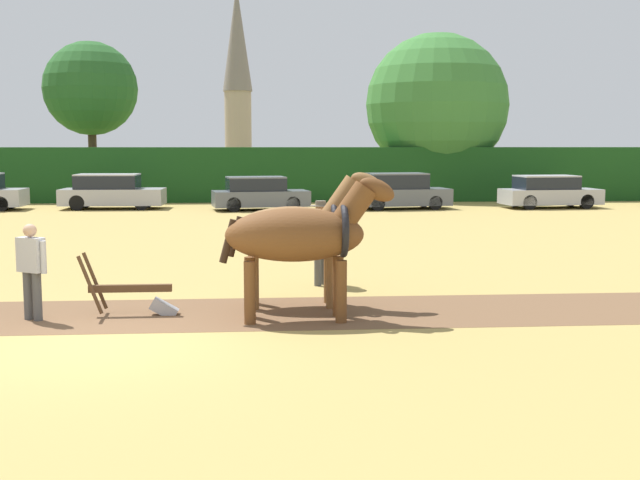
{
  "coord_description": "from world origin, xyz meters",
  "views": [
    {
      "loc": [
        2.53,
        -11.26,
        2.8
      ],
      "look_at": [
        3.33,
        2.87,
        1.1
      ],
      "focal_mm": 45.0,
      "sensor_mm": 36.0,
      "label": 1
    }
  ],
  "objects_px": {
    "parked_car_center": "(111,192)",
    "parked_car_far_right": "(549,192)",
    "parked_car_center_right": "(259,194)",
    "plow": "(138,296)",
    "farmer_beside_team": "(321,236)",
    "parked_car_right": "(400,192)",
    "tree_center": "(437,105)",
    "draft_horse_lead_left": "(302,235)",
    "farmer_at_plow": "(31,265)",
    "church_spire": "(238,77)",
    "tree_center_left": "(91,89)",
    "draft_horse_lead_right": "(299,231)"
  },
  "relations": [
    {
      "from": "parked_car_center_right",
      "to": "parked_car_right",
      "type": "distance_m",
      "value": 6.08
    },
    {
      "from": "plow",
      "to": "parked_car_center_right",
      "type": "height_order",
      "value": "parked_car_center_right"
    },
    {
      "from": "draft_horse_lead_left",
      "to": "tree_center_left",
      "type": "bearing_deg",
      "value": 106.94
    },
    {
      "from": "tree_center",
      "to": "plow",
      "type": "relative_size",
      "value": 5.31
    },
    {
      "from": "farmer_beside_team",
      "to": "parked_car_right",
      "type": "xyz_separation_m",
      "value": [
        4.51,
        18.69,
        -0.24
      ]
    },
    {
      "from": "plow",
      "to": "farmer_at_plow",
      "type": "bearing_deg",
      "value": -171.65
    },
    {
      "from": "parked_car_right",
      "to": "parked_car_far_right",
      "type": "relative_size",
      "value": 0.99
    },
    {
      "from": "plow",
      "to": "farmer_at_plow",
      "type": "height_order",
      "value": "farmer_at_plow"
    },
    {
      "from": "farmer_at_plow",
      "to": "parked_car_center",
      "type": "xyz_separation_m",
      "value": [
        -3.22,
        22.42,
        -0.15
      ]
    },
    {
      "from": "church_spire",
      "to": "draft_horse_lead_left",
      "type": "relative_size",
      "value": 5.6
    },
    {
      "from": "tree_center",
      "to": "parked_car_right",
      "type": "xyz_separation_m",
      "value": [
        -2.94,
        -6.82,
        -4.05
      ]
    },
    {
      "from": "parked_car_right",
      "to": "parked_car_far_right",
      "type": "distance_m",
      "value": 6.66
    },
    {
      "from": "tree_center_left",
      "to": "farmer_at_plow",
      "type": "relative_size",
      "value": 5.27
    },
    {
      "from": "tree_center",
      "to": "parked_car_center",
      "type": "xyz_separation_m",
      "value": [
        -15.43,
        -6.02,
        -4.06
      ]
    },
    {
      "from": "church_spire",
      "to": "parked_car_center_right",
      "type": "bearing_deg",
      "value": -86.0
    },
    {
      "from": "farmer_at_plow",
      "to": "parked_car_center_right",
      "type": "height_order",
      "value": "farmer_at_plow"
    },
    {
      "from": "draft_horse_lead_left",
      "to": "farmer_beside_team",
      "type": "bearing_deg",
      "value": 80.18
    },
    {
      "from": "parked_car_center_right",
      "to": "parked_car_far_right",
      "type": "xyz_separation_m",
      "value": [
        12.73,
        0.36,
        0.01
      ]
    },
    {
      "from": "farmer_beside_team",
      "to": "parked_car_center_right",
      "type": "distance_m",
      "value": 18.57
    },
    {
      "from": "draft_horse_lead_left",
      "to": "parked_car_far_right",
      "type": "bearing_deg",
      "value": 60.99
    },
    {
      "from": "draft_horse_lead_right",
      "to": "plow",
      "type": "distance_m",
      "value": 2.91
    },
    {
      "from": "parked_car_center_right",
      "to": "parked_car_right",
      "type": "relative_size",
      "value": 0.98
    },
    {
      "from": "parked_car_center",
      "to": "parked_car_right",
      "type": "relative_size",
      "value": 1.01
    },
    {
      "from": "farmer_beside_team",
      "to": "parked_car_far_right",
      "type": "height_order",
      "value": "farmer_beside_team"
    },
    {
      "from": "draft_horse_lead_right",
      "to": "plow",
      "type": "height_order",
      "value": "draft_horse_lead_right"
    },
    {
      "from": "parked_car_far_right",
      "to": "parked_car_center",
      "type": "bearing_deg",
      "value": 171.83
    },
    {
      "from": "parked_car_center",
      "to": "parked_car_center_right",
      "type": "relative_size",
      "value": 1.02
    },
    {
      "from": "tree_center",
      "to": "farmer_at_plow",
      "type": "bearing_deg",
      "value": -113.25
    },
    {
      "from": "tree_center_left",
      "to": "draft_horse_lead_left",
      "type": "relative_size",
      "value": 2.87
    },
    {
      "from": "draft_horse_lead_right",
      "to": "parked_car_center",
      "type": "height_order",
      "value": "draft_horse_lead_right"
    },
    {
      "from": "tree_center",
      "to": "draft_horse_lead_left",
      "type": "xyz_separation_m",
      "value": [
        -7.93,
        -28.68,
        -3.43
      ]
    },
    {
      "from": "tree_center_left",
      "to": "parked_car_center_right",
      "type": "distance_m",
      "value": 13.72
    },
    {
      "from": "tree_center",
      "to": "parked_car_center_right",
      "type": "xyz_separation_m",
      "value": [
        -9.01,
        -7.01,
        -4.11
      ]
    },
    {
      "from": "draft_horse_lead_left",
      "to": "plow",
      "type": "distance_m",
      "value": 2.91
    },
    {
      "from": "tree_center_left",
      "to": "church_spire",
      "type": "distance_m",
      "value": 25.43
    },
    {
      "from": "farmer_at_plow",
      "to": "parked_car_center",
      "type": "bearing_deg",
      "value": 38.62
    },
    {
      "from": "parked_car_far_right",
      "to": "church_spire",
      "type": "bearing_deg",
      "value": 108.15
    },
    {
      "from": "farmer_beside_team",
      "to": "parked_car_right",
      "type": "bearing_deg",
      "value": 113.01
    },
    {
      "from": "parked_car_center",
      "to": "tree_center",
      "type": "bearing_deg",
      "value": 21.3
    },
    {
      "from": "draft_horse_lead_left",
      "to": "parked_car_center",
      "type": "relative_size",
      "value": 0.65
    },
    {
      "from": "farmer_at_plow",
      "to": "draft_horse_lead_right",
      "type": "bearing_deg",
      "value": -47.87
    },
    {
      "from": "tree_center",
      "to": "parked_car_center_right",
      "type": "relative_size",
      "value": 1.97
    },
    {
      "from": "draft_horse_lead_right",
      "to": "parked_car_far_right",
      "type": "distance_m",
      "value": 23.95
    },
    {
      "from": "tree_center",
      "to": "draft_horse_lead_left",
      "type": "bearing_deg",
      "value": -105.45
    },
    {
      "from": "parked_car_center",
      "to": "parked_car_far_right",
      "type": "relative_size",
      "value": 0.99
    },
    {
      "from": "draft_horse_lead_right",
      "to": "parked_car_far_right",
      "type": "bearing_deg",
      "value": 59.71
    },
    {
      "from": "farmer_at_plow",
      "to": "farmer_beside_team",
      "type": "distance_m",
      "value": 5.61
    },
    {
      "from": "church_spire",
      "to": "parked_car_center",
      "type": "distance_m",
      "value": 33.65
    },
    {
      "from": "parked_car_right",
      "to": "parked_car_center",
      "type": "bearing_deg",
      "value": 167.53
    },
    {
      "from": "tree_center_left",
      "to": "parked_car_far_right",
      "type": "bearing_deg",
      "value": -21.94
    }
  ]
}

